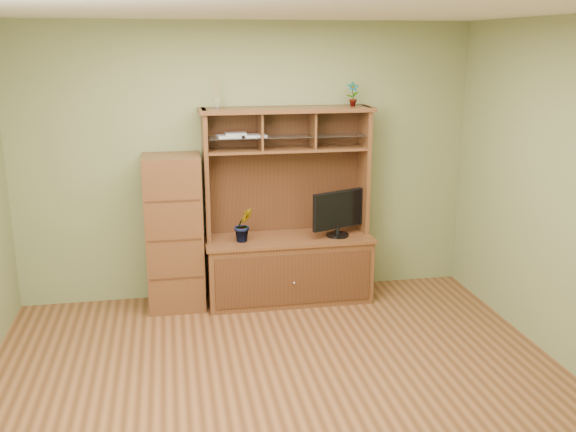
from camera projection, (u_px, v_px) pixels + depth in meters
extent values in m
cube|color=#502D17|center=(284.00, 390.00, 4.78)|extent=(4.50, 4.00, 0.02)
cube|color=white|center=(283.00, 7.00, 4.07)|extent=(4.50, 4.00, 0.02)
cube|color=olive|center=(247.00, 162.00, 6.33)|extent=(4.50, 0.02, 2.70)
cube|color=olive|center=(375.00, 343.00, 2.51)|extent=(4.50, 0.02, 2.70)
cube|color=#452213|center=(288.00, 270.00, 6.37)|extent=(1.60, 0.55, 0.62)
cube|color=#341C0E|center=(294.00, 280.00, 6.11)|extent=(1.50, 0.01, 0.50)
sphere|color=silver|center=(294.00, 283.00, 6.10)|extent=(0.02, 0.02, 0.02)
cube|color=#452213|center=(288.00, 238.00, 6.29)|extent=(1.64, 0.59, 0.03)
cube|color=#452213|center=(206.00, 175.00, 6.08)|extent=(0.04, 0.35, 1.25)
cube|color=#452213|center=(364.00, 170.00, 6.36)|extent=(0.04, 0.35, 1.25)
cube|color=#341C0E|center=(284.00, 169.00, 6.37)|extent=(1.52, 0.02, 1.25)
cube|color=#452213|center=(287.00, 110.00, 6.06)|extent=(1.66, 0.40, 0.04)
cube|color=#452213|center=(287.00, 149.00, 6.16)|extent=(1.52, 0.32, 0.02)
cube|color=#452213|center=(260.00, 131.00, 6.06)|extent=(0.02, 0.31, 0.35)
cube|color=#452213|center=(312.00, 129.00, 6.15)|extent=(0.02, 0.31, 0.35)
cube|color=silver|center=(287.00, 136.00, 6.11)|extent=(1.50, 0.27, 0.01)
cylinder|color=black|center=(337.00, 235.00, 6.31)|extent=(0.22, 0.22, 0.02)
cylinder|color=black|center=(338.00, 231.00, 6.30)|extent=(0.04, 0.04, 0.07)
cube|color=black|center=(338.00, 210.00, 6.24)|extent=(0.54, 0.26, 0.37)
imported|color=#24541C|center=(244.00, 225.00, 6.10)|extent=(0.21, 0.19, 0.33)
imported|color=#286523|center=(353.00, 94.00, 6.14)|extent=(0.12, 0.09, 0.23)
cylinder|color=silver|center=(216.00, 103.00, 5.92)|extent=(0.06, 0.06, 0.10)
cylinder|color=#98744C|center=(216.00, 87.00, 5.89)|extent=(0.04, 0.04, 0.18)
cube|color=silver|center=(228.00, 136.00, 6.02)|extent=(0.24, 0.19, 0.02)
cube|color=silver|center=(236.00, 134.00, 6.03)|extent=(0.20, 0.16, 0.02)
cube|color=silver|center=(255.00, 135.00, 6.07)|extent=(0.22, 0.18, 0.02)
cube|color=#452213|center=(174.00, 233.00, 6.10)|extent=(0.53, 0.48, 1.49)
cube|color=#341C0E|center=(177.00, 278.00, 5.97)|extent=(0.49, 0.01, 0.02)
cube|color=#341C0E|center=(175.00, 240.00, 5.87)|extent=(0.49, 0.01, 0.01)
cube|color=#341C0E|center=(173.00, 201.00, 5.77)|extent=(0.49, 0.01, 0.02)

